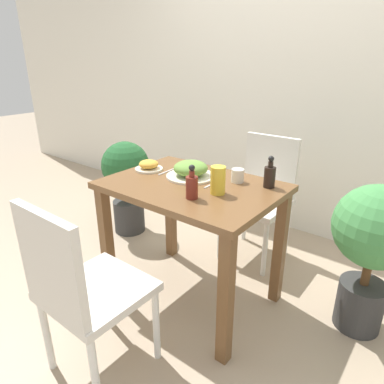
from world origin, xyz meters
The scene contains 15 objects.
ground_plane centered at (0.00, 0.00, 0.00)m, with size 16.00×16.00×0.00m, color tan.
wall_back centered at (0.00, 1.28, 1.30)m, with size 8.00×0.05×2.60m.
dining_table centered at (0.00, 0.00, 0.62)m, with size 0.95×0.68×0.75m.
chair_near centered at (-0.02, -0.74, 0.50)m, with size 0.42×0.42×0.89m.
chair_far centered at (0.07, 0.73, 0.50)m, with size 0.42×0.42×0.89m.
food_plate centered at (-0.07, 0.08, 0.80)m, with size 0.28×0.28×0.10m.
side_plate centered at (-0.36, 0.03, 0.78)m, with size 0.17×0.17×0.06m.
drink_cup centered at (0.18, 0.18, 0.79)m, with size 0.07×0.07×0.08m.
juice_glass centered at (0.19, -0.03, 0.83)m, with size 0.08×0.08×0.14m.
sauce_bottle centered at (0.36, 0.21, 0.82)m, with size 0.06×0.06×0.17m.
condiment_bottle centered at (0.13, -0.16, 0.82)m, with size 0.06×0.06×0.17m.
fork_utensil centered at (-0.25, 0.08, 0.76)m, with size 0.01×0.18×0.00m.
spoon_utensil centered at (0.10, 0.08, 0.76)m, with size 0.01×0.20×0.00m.
potted_plant_left centered at (-0.96, 0.36, 0.48)m, with size 0.39×0.39×0.78m.
potted_plant_right centered at (0.88, 0.36, 0.54)m, with size 0.43×0.43×0.83m.
Camera 1 is at (1.09, -1.40, 1.41)m, focal length 32.00 mm.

